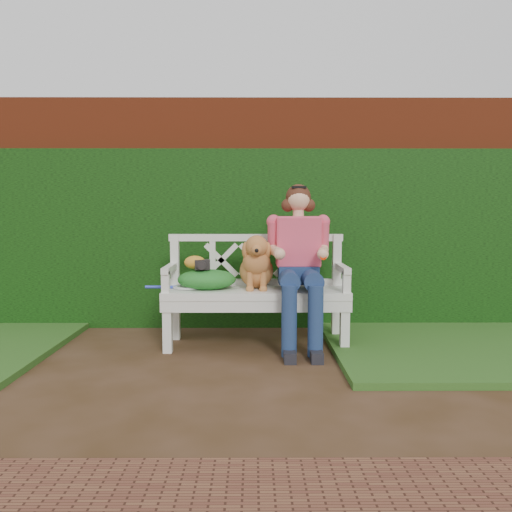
{
  "coord_description": "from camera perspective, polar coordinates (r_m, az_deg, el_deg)",
  "views": [
    {
      "loc": [
        0.48,
        -3.12,
        1.12
      ],
      "look_at": [
        0.5,
        0.96,
        0.75
      ],
      "focal_mm": 35.0,
      "sensor_mm": 36.0,
      "label": 1
    }
  ],
  "objects": [
    {
      "name": "garden_bench",
      "position": [
        4.17,
        0.0,
        -6.99
      ],
      "size": [
        1.61,
        0.67,
        0.48
      ],
      "primitive_type": null,
      "rotation": [
        0.0,
        0.0,
        -0.05
      ],
      "color": "white",
      "rests_on": "ground"
    },
    {
      "name": "tennis_racket",
      "position": [
        4.17,
        -7.93,
        -3.52
      ],
      "size": [
        0.54,
        0.25,
        0.03
      ],
      "primitive_type": null,
      "rotation": [
        0.0,
        0.0,
        -0.04
      ],
      "color": "white",
      "rests_on": "garden_bench"
    },
    {
      "name": "seated_woman",
      "position": [
        4.1,
        4.87,
        -1.53
      ],
      "size": [
        0.6,
        0.77,
        1.28
      ],
      "primitive_type": null,
      "rotation": [
        0.0,
        0.0,
        -0.09
      ],
      "color": "red",
      "rests_on": "ground"
    },
    {
      "name": "brick_wall",
      "position": [
        5.04,
        -5.76,
        4.92
      ],
      "size": [
        10.0,
        0.3,
        2.2
      ],
      "primitive_type": "cube",
      "color": "maroon",
      "rests_on": "ground"
    },
    {
      "name": "ivy_hedge",
      "position": [
        4.83,
        -5.99,
        1.94
      ],
      "size": [
        10.0,
        0.18,
        1.7
      ],
      "primitive_type": "cube",
      "color": "#1B5E11",
      "rests_on": "ground"
    },
    {
      "name": "ground",
      "position": [
        3.34,
        -8.81,
        -14.43
      ],
      "size": [
        60.0,
        60.0,
        0.0
      ],
      "primitive_type": "plane",
      "color": "#362310"
    },
    {
      "name": "dog",
      "position": [
        4.11,
        0.06,
        -0.61
      ],
      "size": [
        0.31,
        0.42,
        0.45
      ],
      "primitive_type": null,
      "rotation": [
        0.0,
        0.0,
        -0.02
      ],
      "color": "#B36A42",
      "rests_on": "garden_bench"
    },
    {
      "name": "baseball_glove",
      "position": [
        4.12,
        -7.0,
        -0.73
      ],
      "size": [
        0.21,
        0.18,
        0.11
      ],
      "primitive_type": "ellipsoid",
      "rotation": [
        0.0,
        0.0,
        0.31
      ],
      "color": "#C68625",
      "rests_on": "green_bag"
    },
    {
      "name": "green_bag",
      "position": [
        4.13,
        -5.66,
        -2.61
      ],
      "size": [
        0.56,
        0.48,
        0.16
      ],
      "primitive_type": null,
      "rotation": [
        0.0,
        0.0,
        0.25
      ],
      "color": "#218C32",
      "rests_on": "garden_bench"
    },
    {
      "name": "grass_right",
      "position": [
        4.58,
        24.84,
        -9.13
      ],
      "size": [
        2.6,
        2.0,
        0.05
      ],
      "primitive_type": "cube",
      "color": "#1A3A11",
      "rests_on": "ground"
    },
    {
      "name": "camera_item",
      "position": [
        4.09,
        -6.13,
        -0.97
      ],
      "size": [
        0.13,
        0.1,
        0.08
      ],
      "primitive_type": "cube",
      "rotation": [
        0.0,
        0.0,
        0.07
      ],
      "color": "black",
      "rests_on": "green_bag"
    }
  ]
}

